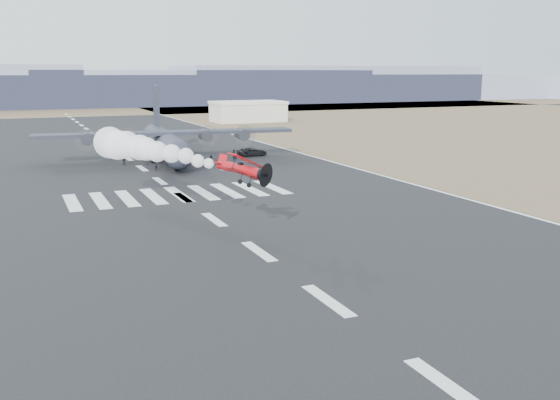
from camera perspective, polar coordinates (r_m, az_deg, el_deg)
ground at (r=30.88m, az=15.19°, el=-16.14°), size 500.00×500.00×0.00m
scrub_far at (r=252.10m, az=-19.45°, el=7.75°), size 500.00×80.00×0.00m
runway_markings at (r=84.17m, az=-10.93°, el=1.72°), size 60.00×260.00×0.01m
ridge_seg_d at (r=281.74m, az=-20.00°, el=9.38°), size 150.00×50.00×13.00m
ridge_seg_e at (r=293.03m, az=-7.04°, el=10.24°), size 150.00×50.00×15.00m
ridge_seg_f at (r=317.51m, az=4.47°, el=10.57°), size 150.00×50.00×17.00m
ridge_seg_g at (r=352.48m, az=14.01°, el=10.04°), size 150.00×50.00×13.00m
hangar_right at (r=182.85m, az=-2.94°, el=8.11°), size 20.50×12.50×5.90m
aerobatic_biplane at (r=51.39m, az=-3.39°, el=2.85°), size 5.22×5.19×3.15m
smoke_trail at (r=67.74m, az=-13.68°, el=4.80°), size 8.72×22.48×3.49m
transport_aircraft at (r=104.11m, az=-10.44°, el=5.31°), size 41.20×33.85×11.88m
support_vehicle at (r=107.75m, az=-2.56°, el=4.44°), size 5.32×2.68×1.44m
crew_a at (r=96.19m, az=-10.30°, el=3.48°), size 0.71×0.62×1.70m
crew_b at (r=96.23m, az=-6.32°, el=3.61°), size 0.91×0.99×1.74m
crew_c at (r=99.37m, az=-12.14°, el=3.70°), size 1.30×0.90×1.84m
crew_d at (r=99.74m, az=-14.11°, el=3.63°), size 1.18×0.92×1.80m
crew_e at (r=98.79m, az=-9.87°, el=3.73°), size 1.00×0.77×1.80m
crew_f at (r=101.61m, az=-8.72°, el=3.93°), size 0.63×1.52×1.59m
crew_g at (r=93.25m, az=-11.32°, el=3.21°), size 0.79×0.83×1.77m
crew_h at (r=103.11m, az=-4.23°, el=4.17°), size 0.72×0.93×1.70m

